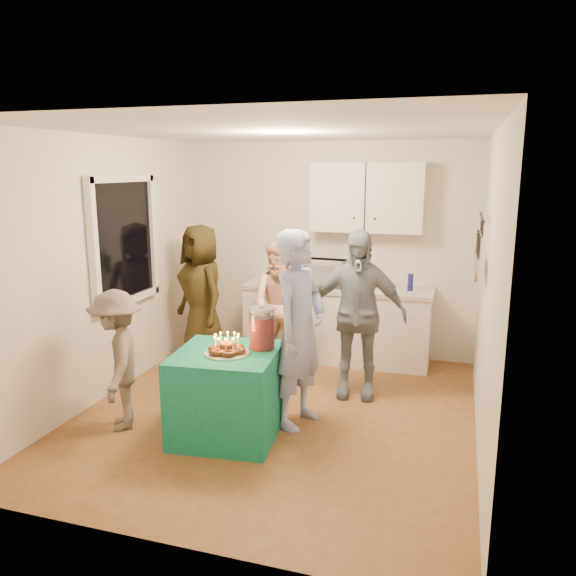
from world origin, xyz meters
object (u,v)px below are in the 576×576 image
(counter, at_px, (337,325))
(man_birthday, at_px, (299,330))
(microwave, at_px, (321,273))
(child_near_left, at_px, (118,360))
(party_table, at_px, (227,394))
(punch_jar, at_px, (262,329))
(woman_back_center, at_px, (283,308))
(woman_back_right, at_px, (356,314))
(woman_back_left, at_px, (201,294))

(counter, distance_m, man_birthday, 1.88)
(microwave, xyz_separation_m, child_near_left, (-1.26, -2.37, -0.43))
(counter, xyz_separation_m, child_near_left, (-1.46, -2.37, 0.20))
(counter, xyz_separation_m, party_table, (-0.48, -2.23, -0.05))
(punch_jar, distance_m, child_near_left, 1.32)
(woman_back_center, bearing_deg, microwave, 66.60)
(counter, bearing_deg, man_birthday, -88.41)
(microwave, height_order, woman_back_center, woman_back_center)
(man_birthday, bearing_deg, punch_jar, 144.41)
(party_table, height_order, child_near_left, child_near_left)
(counter, distance_m, child_near_left, 2.79)
(child_near_left, bearing_deg, punch_jar, 75.59)
(party_table, distance_m, woman_back_right, 1.58)
(punch_jar, xyz_separation_m, woman_back_left, (-1.31, 1.53, -0.11))
(counter, relative_size, microwave, 4.04)
(party_table, distance_m, woman_back_center, 1.63)
(counter, relative_size, man_birthday, 1.24)
(woman_back_left, xyz_separation_m, woman_back_center, (1.05, -0.13, -0.06))
(man_birthday, distance_m, child_near_left, 1.63)
(party_table, height_order, woman_back_right, woman_back_right)
(woman_back_center, bearing_deg, party_table, -90.03)
(party_table, relative_size, man_birthday, 0.48)
(man_birthday, bearing_deg, woman_back_right, -9.75)
(party_table, relative_size, woman_back_left, 0.52)
(man_birthday, bearing_deg, woman_back_left, 64.90)
(woman_back_right, relative_size, child_near_left, 1.36)
(woman_back_right, bearing_deg, party_table, -131.19)
(child_near_left, bearing_deg, party_table, 69.07)
(man_birthday, relative_size, child_near_left, 1.41)
(counter, height_order, party_table, counter)
(punch_jar, height_order, child_near_left, child_near_left)
(man_birthday, distance_m, woman_back_center, 1.30)
(punch_jar, xyz_separation_m, woman_back_right, (0.63, 1.03, -0.08))
(woman_back_center, bearing_deg, punch_jar, -79.57)
(counter, bearing_deg, child_near_left, -121.68)
(punch_jar, relative_size, woman_back_left, 0.21)
(microwave, xyz_separation_m, woman_back_left, (-1.33, -0.52, -0.24))
(microwave, height_order, punch_jar, microwave)
(microwave, distance_m, child_near_left, 2.72)
(man_birthday, distance_m, woman_back_left, 2.05)
(party_table, distance_m, punch_jar, 0.63)
(counter, xyz_separation_m, woman_back_left, (-1.53, -0.52, 0.39))
(microwave, distance_m, man_birthday, 1.85)
(woman_back_center, relative_size, woman_back_right, 0.89)
(counter, bearing_deg, microwave, 180.00)
(counter, distance_m, woman_back_left, 1.66)
(microwave, relative_size, child_near_left, 0.43)
(man_birthday, height_order, woman_back_center, man_birthday)
(counter, bearing_deg, woman_back_right, -68.02)
(counter, height_order, woman_back_center, woman_back_center)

